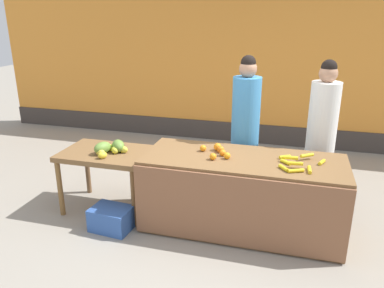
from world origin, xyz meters
The scene contains 11 objects.
ground_plane centered at (0.00, 0.00, 0.00)m, with size 24.00×24.00×0.00m, color gray.
market_wall_back centered at (0.00, 3.07, 1.50)m, with size 9.88×0.23×3.06m.
fruit_stall_counter centered at (0.35, -0.01, 0.42)m, with size 2.15×0.87×0.83m.
side_table_wooden centered at (-1.28, 0.00, 0.65)m, with size 1.04×0.72×0.75m.
banana_bunch_pile centered at (0.90, -0.07, 0.86)m, with size 0.47×0.49×0.07m.
orange_pile centered at (0.05, 0.04, 0.87)m, with size 0.37×0.37×0.09m.
mango_papaya_pile centered at (-1.20, -0.04, 0.81)m, with size 0.39×0.45×0.14m.
vendor_woman_blue_shirt centered at (0.26, 0.67, 0.93)m, with size 0.34×0.34×1.84m.
vendor_woman_white_shirt centered at (1.16, 0.76, 0.91)m, with size 0.34×0.34×1.80m.
produce_crate centered at (-1.03, -0.44, 0.13)m, with size 0.44×0.32×0.26m, color #3359A5.
produce_sack centered at (-0.51, 0.71, 0.23)m, with size 0.36×0.30×0.46m, color maroon.
Camera 1 is at (0.82, -3.76, 2.29)m, focal length 35.37 mm.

